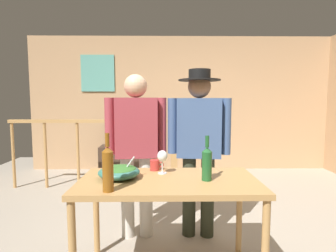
{
  "coord_description": "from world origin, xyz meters",
  "views": [
    {
      "loc": [
        -0.33,
        -2.54,
        1.34
      ],
      "look_at": [
        -0.29,
        -0.3,
        1.12
      ],
      "focal_mm": 28.6,
      "sensor_mm": 36.0,
      "label": 1
    }
  ],
  "objects_px": {
    "wine_glass": "(162,157)",
    "wine_bottle_amber": "(108,168)",
    "stair_railing": "(122,145)",
    "serving_table": "(169,190)",
    "wine_bottle_green": "(207,163)",
    "tv_console": "(125,160)",
    "person_standing_left": "(136,143)",
    "person_standing_right": "(199,139)",
    "salad_bowl": "(119,171)",
    "framed_picture": "(98,73)",
    "flat_screen_tv": "(125,131)",
    "mug_red": "(155,165)"
  },
  "relations": [
    {
      "from": "wine_glass",
      "to": "wine_bottle_amber",
      "type": "bearing_deg",
      "value": -129.45
    },
    {
      "from": "stair_railing",
      "to": "serving_table",
      "type": "bearing_deg",
      "value": -72.3
    },
    {
      "from": "wine_glass",
      "to": "wine_bottle_green",
      "type": "xyz_separation_m",
      "value": [
        0.32,
        -0.19,
        -0.0
      ]
    },
    {
      "from": "tv_console",
      "to": "person_standing_left",
      "type": "bearing_deg",
      "value": -78.96
    },
    {
      "from": "wine_glass",
      "to": "wine_bottle_amber",
      "type": "height_order",
      "value": "wine_bottle_amber"
    },
    {
      "from": "person_standing_left",
      "to": "person_standing_right",
      "type": "xyz_separation_m",
      "value": [
        0.6,
        -0.0,
        0.04
      ]
    },
    {
      "from": "salad_bowl",
      "to": "wine_glass",
      "type": "relative_size",
      "value": 1.66
    },
    {
      "from": "tv_console",
      "to": "wine_glass",
      "type": "distance_m",
      "value": 2.93
    },
    {
      "from": "salad_bowl",
      "to": "stair_railing",
      "type": "bearing_deg",
      "value": 98.42
    },
    {
      "from": "framed_picture",
      "to": "flat_screen_tv",
      "type": "bearing_deg",
      "value": -30.95
    },
    {
      "from": "person_standing_right",
      "to": "stair_railing",
      "type": "bearing_deg",
      "value": -49.86
    },
    {
      "from": "wine_glass",
      "to": "wine_bottle_amber",
      "type": "relative_size",
      "value": 0.5
    },
    {
      "from": "stair_railing",
      "to": "serving_table",
      "type": "height_order",
      "value": "stair_railing"
    },
    {
      "from": "salad_bowl",
      "to": "flat_screen_tv",
      "type": "bearing_deg",
      "value": 97.6
    },
    {
      "from": "flat_screen_tv",
      "to": "wine_bottle_amber",
      "type": "height_order",
      "value": "wine_bottle_amber"
    },
    {
      "from": "serving_table",
      "to": "mug_red",
      "type": "height_order",
      "value": "mug_red"
    },
    {
      "from": "stair_railing",
      "to": "salad_bowl",
      "type": "height_order",
      "value": "stair_railing"
    },
    {
      "from": "wine_bottle_amber",
      "to": "wine_glass",
      "type": "bearing_deg",
      "value": 50.55
    },
    {
      "from": "serving_table",
      "to": "person_standing_left",
      "type": "bearing_deg",
      "value": 115.66
    },
    {
      "from": "wine_glass",
      "to": "person_standing_right",
      "type": "height_order",
      "value": "person_standing_right"
    },
    {
      "from": "flat_screen_tv",
      "to": "person_standing_right",
      "type": "xyz_separation_m",
      "value": [
        1.05,
        -2.27,
        0.18
      ]
    },
    {
      "from": "tv_console",
      "to": "wine_glass",
      "type": "bearing_deg",
      "value": -75.76
    },
    {
      "from": "person_standing_right",
      "to": "wine_bottle_green",
      "type": "bearing_deg",
      "value": 94.66
    },
    {
      "from": "framed_picture",
      "to": "person_standing_right",
      "type": "relative_size",
      "value": 0.42
    },
    {
      "from": "stair_railing",
      "to": "mug_red",
      "type": "relative_size",
      "value": 22.11
    },
    {
      "from": "serving_table",
      "to": "framed_picture",
      "type": "bearing_deg",
      "value": 111.79
    },
    {
      "from": "stair_railing",
      "to": "person_standing_right",
      "type": "height_order",
      "value": "person_standing_right"
    },
    {
      "from": "wine_glass",
      "to": "person_standing_right",
      "type": "xyz_separation_m",
      "value": [
        0.35,
        0.47,
        0.08
      ]
    },
    {
      "from": "framed_picture",
      "to": "wine_bottle_green",
      "type": "bearing_deg",
      "value": -64.32
    },
    {
      "from": "tv_console",
      "to": "person_standing_right",
      "type": "distance_m",
      "value": 2.63
    },
    {
      "from": "flat_screen_tv",
      "to": "serving_table",
      "type": "xyz_separation_m",
      "value": [
        0.75,
        -2.9,
        -0.12
      ]
    },
    {
      "from": "serving_table",
      "to": "person_standing_right",
      "type": "relative_size",
      "value": 0.81
    },
    {
      "from": "stair_railing",
      "to": "wine_bottle_amber",
      "type": "height_order",
      "value": "wine_bottle_amber"
    },
    {
      "from": "salad_bowl",
      "to": "person_standing_left",
      "type": "bearing_deg",
      "value": 83.64
    },
    {
      "from": "stair_railing",
      "to": "wine_bottle_green",
      "type": "height_order",
      "value": "stair_railing"
    },
    {
      "from": "flat_screen_tv",
      "to": "salad_bowl",
      "type": "height_order",
      "value": "flat_screen_tv"
    },
    {
      "from": "wine_bottle_green",
      "to": "person_standing_right",
      "type": "distance_m",
      "value": 0.67
    },
    {
      "from": "tv_console",
      "to": "person_standing_right",
      "type": "xyz_separation_m",
      "value": [
        1.05,
        -2.3,
        0.72
      ]
    },
    {
      "from": "stair_railing",
      "to": "flat_screen_tv",
      "type": "bearing_deg",
      "value": 95.36
    },
    {
      "from": "framed_picture",
      "to": "wine_bottle_amber",
      "type": "height_order",
      "value": "framed_picture"
    },
    {
      "from": "framed_picture",
      "to": "person_standing_left",
      "type": "height_order",
      "value": "framed_picture"
    },
    {
      "from": "mug_red",
      "to": "tv_console",
      "type": "bearing_deg",
      "value": 103.51
    },
    {
      "from": "tv_console",
      "to": "mug_red",
      "type": "xyz_separation_m",
      "value": [
        0.64,
        -2.68,
        0.55
      ]
    },
    {
      "from": "framed_picture",
      "to": "flat_screen_tv",
      "type": "distance_m",
      "value": 1.23
    },
    {
      "from": "framed_picture",
      "to": "stair_railing",
      "type": "relative_size",
      "value": 0.27
    },
    {
      "from": "serving_table",
      "to": "wine_bottle_amber",
      "type": "bearing_deg",
      "value": -146.36
    },
    {
      "from": "tv_console",
      "to": "wine_glass",
      "type": "relative_size",
      "value": 4.84
    },
    {
      "from": "wine_bottle_amber",
      "to": "wine_bottle_green",
      "type": "distance_m",
      "value": 0.7
    },
    {
      "from": "wine_bottle_green",
      "to": "person_standing_right",
      "type": "xyz_separation_m",
      "value": [
        0.03,
        0.66,
        0.08
      ]
    },
    {
      "from": "mug_red",
      "to": "person_standing_left",
      "type": "relative_size",
      "value": 0.07
    }
  ]
}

